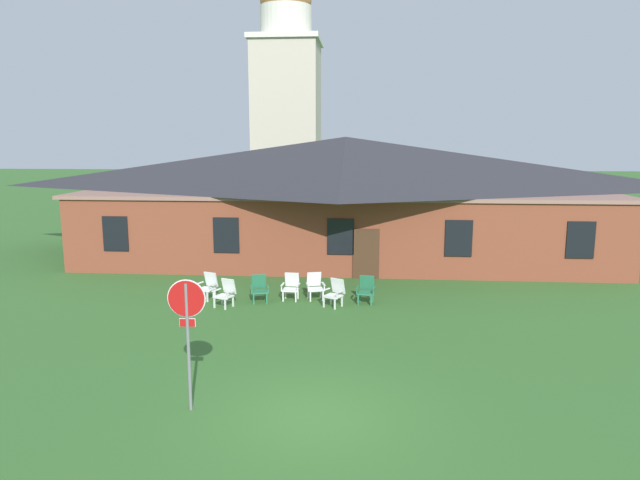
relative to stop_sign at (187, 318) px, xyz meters
The scene contains 11 objects.
ground_plane 3.34m from the stop_sign, ahead, with size 200.00×200.00×0.00m, color #336028.
brick_building 17.32m from the stop_sign, 81.19° to the left, with size 25.01×10.40×5.86m.
dome_tower 33.29m from the stop_sign, 94.17° to the left, with size 5.18×5.18×18.88m.
stop_sign is the anchor object (origin of this frame).
lawn_chair_by_porch 8.90m from the stop_sign, 103.17° to the left, with size 0.78×0.83×0.96m.
lawn_chair_near_door 7.86m from the stop_sign, 98.34° to the left, with size 0.79×0.83×0.96m.
lawn_chair_left_end 8.49m from the stop_sign, 90.58° to the left, with size 0.74×0.79×0.96m.
lawn_chair_middle 8.90m from the stop_sign, 83.29° to the left, with size 0.67×0.70×0.96m.
lawn_chair_right_end 9.18m from the stop_sign, 78.07° to the left, with size 0.74×0.79×0.96m.
lawn_chair_far_side 8.54m from the stop_sign, 71.63° to the left, with size 0.83×0.86×0.96m.
lawn_chair_under_eave 9.39m from the stop_sign, 66.24° to the left, with size 0.70×0.74×0.96m.
Camera 1 is at (1.03, -10.99, 5.68)m, focal length 31.96 mm.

